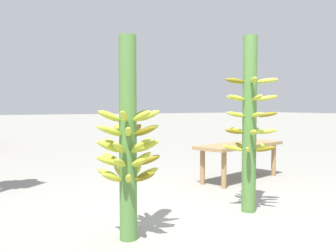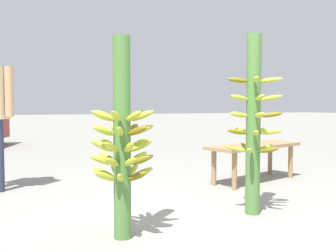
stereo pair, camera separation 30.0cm
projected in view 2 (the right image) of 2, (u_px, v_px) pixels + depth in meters
ground_plane at (214, 239)px, 2.68m from camera, size 80.00×80.00×0.00m
banana_stalk_left at (122, 141)px, 2.66m from camera, size 0.47×0.47×1.44m
banana_stalk_center at (253, 123)px, 3.25m from camera, size 0.49×0.49×1.57m
market_bench at (254, 150)px, 4.69m from camera, size 1.43×0.80×0.47m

